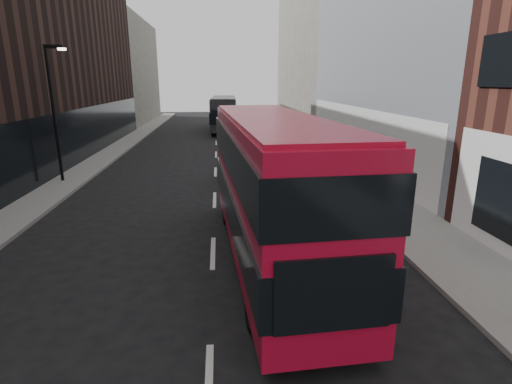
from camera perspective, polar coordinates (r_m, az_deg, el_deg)
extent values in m
cube|color=slate|center=(30.39, 8.60, 5.34)|extent=(3.00, 80.00, 0.15)
cube|color=slate|center=(30.67, -20.91, 4.58)|extent=(2.00, 80.00, 0.15)
cube|color=#ADB2B8|center=(27.82, 20.47, 24.23)|extent=(5.00, 22.00, 20.00)
cube|color=silver|center=(26.79, 14.24, 7.63)|extent=(0.35, 21.00, 3.80)
cube|color=#67635A|center=(49.46, 8.37, 19.62)|extent=(5.00, 24.00, 18.00)
cube|color=black|center=(36.07, -25.46, 16.71)|extent=(5.00, 24.00, 14.00)
cube|color=#67635A|center=(57.29, -17.82, 15.98)|extent=(5.00, 20.00, 13.00)
cylinder|color=black|center=(23.73, -26.88, 9.74)|extent=(0.16, 0.16, 7.00)
cube|color=black|center=(23.58, -26.99, 18.03)|extent=(0.90, 0.15, 0.18)
cube|color=#FFF2CC|center=(23.44, -26.00, 17.87)|extent=(0.35, 0.22, 0.12)
cube|color=#B30B26|center=(11.86, 2.32, 0.83)|extent=(3.16, 11.00, 3.95)
cube|color=black|center=(12.04, 2.28, -2.12)|extent=(3.28, 11.06, 1.09)
cube|color=black|center=(11.64, 2.37, 5.78)|extent=(3.28, 11.06, 1.09)
cube|color=black|center=(7.13, 11.04, -14.24)|extent=(2.10, 0.21, 1.38)
cube|color=black|center=(17.22, -1.22, 3.82)|extent=(2.10, 0.21, 1.38)
cube|color=#B30B26|center=(11.51, 2.43, 10.53)|extent=(3.03, 10.56, 0.12)
cylinder|color=black|center=(15.56, -4.17, -2.79)|extent=(0.36, 1.00, 0.99)
cylinder|color=black|center=(15.87, 3.66, -2.41)|extent=(0.36, 1.00, 0.99)
cylinder|color=black|center=(9.25, -0.36, -16.34)|extent=(0.36, 1.00, 0.99)
cylinder|color=black|center=(9.76, 12.78, -14.91)|extent=(0.36, 1.00, 0.99)
cube|color=black|center=(45.30, -4.61, 11.25)|extent=(2.91, 11.37, 3.18)
cube|color=black|center=(45.31, -4.60, 10.99)|extent=(3.03, 11.43, 1.13)
cube|color=black|center=(39.64, -4.74, 10.56)|extent=(2.18, 0.15, 1.44)
cube|color=black|center=(50.97, -4.50, 11.67)|extent=(2.18, 0.15, 1.44)
cube|color=black|center=(45.21, -4.65, 13.30)|extent=(2.79, 10.92, 0.12)
cylinder|color=black|center=(49.06, -5.84, 9.80)|extent=(0.34, 1.04, 1.03)
cylinder|color=black|center=(49.02, -3.15, 9.85)|extent=(0.34, 1.04, 1.03)
cylinder|color=black|center=(41.88, -6.22, 8.81)|extent=(0.34, 1.04, 1.03)
cylinder|color=black|center=(41.83, -3.07, 8.87)|extent=(0.34, 1.04, 1.03)
imported|color=black|center=(21.68, -2.20, 3.29)|extent=(2.12, 4.66, 1.55)
imported|color=gray|center=(29.21, -2.30, 6.27)|extent=(1.43, 4.06, 1.33)
imported|color=black|center=(34.47, -0.91, 7.62)|extent=(2.02, 4.33, 1.22)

